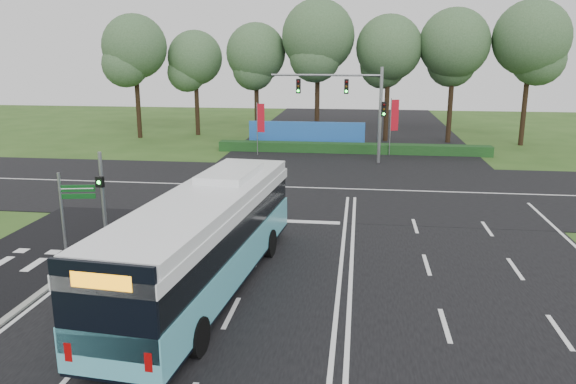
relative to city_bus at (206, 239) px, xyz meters
name	(u,v)px	position (x,y,z in m)	size (l,w,h in m)	color
ground	(341,262)	(4.52, 3.35, -1.89)	(120.00, 120.00, 0.00)	#2C4C19
road_main	(341,261)	(4.52, 3.35, -1.87)	(20.00, 120.00, 0.04)	black
road_cross	(349,189)	(4.52, 15.35, -1.86)	(120.00, 14.00, 0.05)	black
bike_path	(1,275)	(-7.98, 0.35, -1.86)	(5.00, 18.00, 0.06)	black
kerb_strip	(62,277)	(-5.58, 0.35, -1.83)	(0.25, 18.00, 0.12)	gray
city_bus	(206,239)	(0.00, 0.00, 0.00)	(3.91, 13.24, 3.75)	#55B5C5
pedestrian_signal	(102,194)	(-5.77, 4.44, 0.29)	(0.35, 0.44, 3.97)	gray
street_sign	(70,205)	(-6.04, 2.19, 0.39)	(1.37, 0.33, 3.57)	gray
banner_flag_left	(260,121)	(-2.75, 25.95, 0.86)	(0.62, 0.07, 4.19)	gray
banner_flag_mid	(394,119)	(7.68, 27.16, 1.06)	(0.65, 0.24, 4.52)	gray
traffic_light_gantry	(356,100)	(4.73, 23.85, 2.78)	(8.41, 0.28, 7.00)	gray
hedge	(352,148)	(4.52, 27.85, -1.49)	(22.00, 1.20, 0.80)	#143714
blue_hoarding	(306,134)	(0.52, 30.35, -0.79)	(10.00, 0.30, 2.20)	blue
eucalyptus_row	(337,45)	(2.77, 34.61, 6.72)	(41.30, 8.34, 12.68)	black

